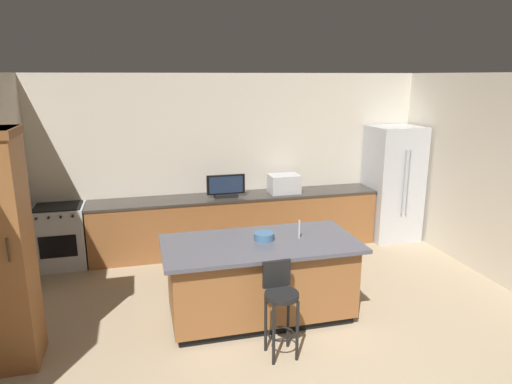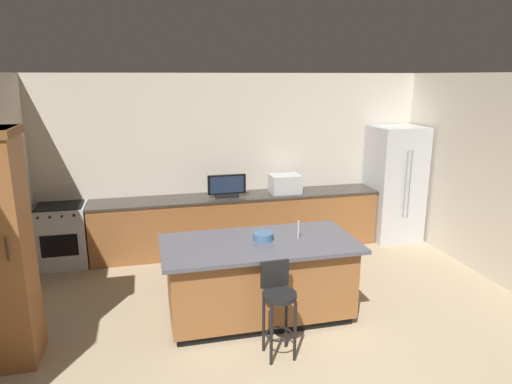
% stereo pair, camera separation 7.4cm
% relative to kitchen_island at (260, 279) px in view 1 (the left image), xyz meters
% --- Properties ---
extents(wall_back, '(6.74, 0.12, 2.79)m').
position_rel_kitchen_island_xyz_m(wall_back, '(0.25, 2.55, 0.92)').
color(wall_back, beige).
rests_on(wall_back, ground_plane).
extents(wall_right, '(0.12, 4.67, 2.79)m').
position_rel_kitchen_island_xyz_m(wall_right, '(3.42, 0.41, 0.92)').
color(wall_right, beige).
rests_on(wall_right, ground_plane).
extents(counter_back, '(4.58, 0.62, 0.90)m').
position_rel_kitchen_island_xyz_m(counter_back, '(0.20, 2.17, -0.02)').
color(counter_back, brown).
rests_on(counter_back, ground_plane).
extents(kitchen_island, '(2.21, 1.10, 0.93)m').
position_rel_kitchen_island_xyz_m(kitchen_island, '(0.00, 0.00, 0.00)').
color(kitchen_island, black).
rests_on(kitchen_island, ground_plane).
extents(refrigerator, '(0.81, 0.79, 1.93)m').
position_rel_kitchen_island_xyz_m(refrigerator, '(2.90, 2.09, 0.49)').
color(refrigerator, '#B7BABF').
rests_on(refrigerator, ground_plane).
extents(range_oven, '(0.72, 0.63, 0.92)m').
position_rel_kitchen_island_xyz_m(range_oven, '(-2.46, 2.17, -0.01)').
color(range_oven, '#B7BABF').
rests_on(range_oven, ground_plane).
extents(microwave, '(0.48, 0.36, 0.29)m').
position_rel_kitchen_island_xyz_m(microwave, '(0.98, 2.17, 0.58)').
color(microwave, '#B7BABF').
rests_on(microwave, counter_back).
extents(tv_monitor, '(0.60, 0.16, 0.36)m').
position_rel_kitchen_island_xyz_m(tv_monitor, '(0.01, 2.12, 0.59)').
color(tv_monitor, black).
rests_on(tv_monitor, counter_back).
extents(sink_faucet_back, '(0.02, 0.02, 0.24)m').
position_rel_kitchen_island_xyz_m(sink_faucet_back, '(0.10, 2.27, 0.55)').
color(sink_faucet_back, '#B2B2B7').
rests_on(sink_faucet_back, counter_back).
extents(sink_faucet_island, '(0.02, 0.02, 0.22)m').
position_rel_kitchen_island_xyz_m(sink_faucet_island, '(0.46, 0.00, 0.56)').
color(sink_faucet_island, '#B2B2B7').
rests_on(sink_faucet_island, kitchen_island).
extents(bar_stool_center, '(0.34, 0.35, 0.97)m').
position_rel_kitchen_island_xyz_m(bar_stool_center, '(-0.00, -0.77, 0.11)').
color(bar_stool_center, black).
rests_on(bar_stool_center, ground_plane).
extents(fruit_bowl, '(0.23, 0.23, 0.08)m').
position_rel_kitchen_island_xyz_m(fruit_bowl, '(0.06, 0.05, 0.50)').
color(fruit_bowl, '#3F668C').
rests_on(fruit_bowl, kitchen_island).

